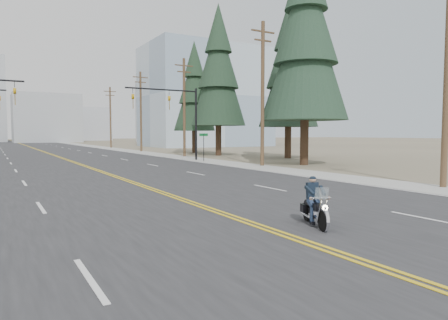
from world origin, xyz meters
name	(u,v)px	position (x,y,z in m)	size (l,w,h in m)	color
road	(36,149)	(0.00, 70.00, 0.01)	(20.00, 200.00, 0.01)	#303033
sidewalk_right	(105,148)	(11.50, 70.00, 0.01)	(3.00, 200.00, 0.01)	#A5A5A0
traffic_mast_right	(177,109)	(8.98, 32.00, 4.94)	(7.10, 0.26, 7.00)	black
street_sign	(204,142)	(10.80, 30.00, 1.80)	(0.90, 0.06, 2.62)	black
utility_pole_a	(447,68)	(12.50, 8.00, 5.73)	(2.20, 0.30, 11.00)	brown
utility_pole_b	(263,91)	(12.50, 23.00, 5.98)	(2.20, 0.30, 11.50)	brown
utility_pole_c	(184,106)	(12.50, 38.00, 5.73)	(2.20, 0.30, 11.00)	brown
utility_pole_d	(141,110)	(12.50, 53.00, 5.98)	(2.20, 0.30, 11.50)	brown
utility_pole_e	(110,116)	(12.50, 70.00, 5.73)	(2.20, 0.30, 11.00)	brown
glass_building	(205,97)	(32.00, 70.00, 10.00)	(24.00, 16.00, 20.00)	#9EB5CC
haze_bldg_b	(47,118)	(8.00, 125.00, 7.00)	(18.00, 14.00, 14.00)	#ADB2B7
haze_bldg_c	(167,112)	(40.00, 110.00, 9.00)	(16.00, 12.00, 18.00)	#B7BCC6
haze_bldg_e	(88,124)	(25.00, 150.00, 6.00)	(14.00, 14.00, 12.00)	#B7BCC6
motorcyclist	(315,202)	(1.42, 5.09, 0.70)	(0.77, 1.80, 1.41)	black
conifer_near	(306,35)	(16.13, 22.07, 10.71)	(7.05, 7.05, 18.65)	#382619
conifer_mid	(289,67)	(20.87, 29.95, 9.56)	(6.25, 6.25, 16.66)	#382619
conifer_tall	(218,69)	(16.97, 38.07, 10.23)	(6.41, 6.41, 17.82)	#382619
conifer_far	(194,89)	(17.38, 45.33, 8.57)	(5.58, 5.58, 14.94)	#382619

